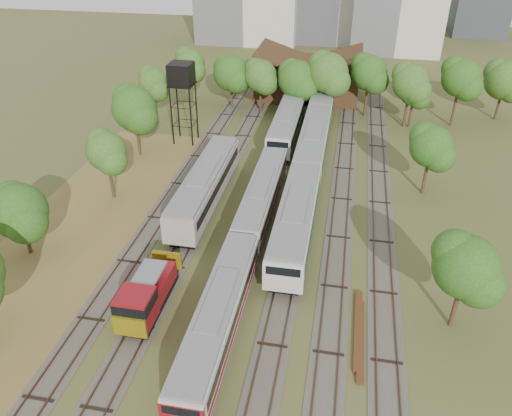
% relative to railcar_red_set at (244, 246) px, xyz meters
% --- Properties ---
extents(ground, '(240.00, 240.00, 0.00)m').
position_rel_railcar_red_set_xyz_m(ground, '(2.00, -12.28, -1.79)').
color(ground, '#475123').
rests_on(ground, ground).
extents(dry_grass_patch, '(14.00, 60.00, 0.04)m').
position_rel_railcar_red_set_xyz_m(dry_grass_patch, '(-16.00, -4.28, -1.77)').
color(dry_grass_patch, brown).
rests_on(dry_grass_patch, ground).
extents(tracks, '(24.60, 80.00, 0.19)m').
position_rel_railcar_red_set_xyz_m(tracks, '(1.33, 12.72, -1.74)').
color(tracks, '#4C473D').
rests_on(tracks, ground).
extents(railcar_red_set, '(2.74, 34.58, 3.38)m').
position_rel_railcar_red_set_xyz_m(railcar_red_set, '(0.00, 0.00, 0.00)').
color(railcar_red_set, black).
rests_on(railcar_red_set, ground).
extents(railcar_green_set, '(3.26, 52.08, 4.03)m').
position_rel_railcar_red_set_xyz_m(railcar_green_set, '(4.00, 21.72, 0.35)').
color(railcar_green_set, black).
rests_on(railcar_green_set, ground).
extents(railcar_rear, '(3.09, 16.07, 3.82)m').
position_rel_railcar_red_set_xyz_m(railcar_rear, '(0.00, 27.25, 0.24)').
color(railcar_rear, black).
rests_on(railcar_rear, ground).
extents(shunter_locomotive, '(2.56, 8.10, 3.35)m').
position_rel_railcar_red_set_xyz_m(shunter_locomotive, '(-6.00, -7.55, -0.20)').
color(shunter_locomotive, black).
rests_on(shunter_locomotive, ground).
extents(old_grey_coach, '(3.15, 18.00, 3.90)m').
position_rel_railcar_red_set_xyz_m(old_grey_coach, '(-6.00, 9.22, 0.34)').
color(old_grey_coach, black).
rests_on(old_grey_coach, ground).
extents(water_tower, '(2.99, 2.99, 10.35)m').
position_rel_railcar_red_set_xyz_m(water_tower, '(-12.99, 24.31, 6.93)').
color(water_tower, black).
rests_on(water_tower, ground).
extents(rail_pile_near, '(0.55, 8.25, 0.27)m').
position_rel_railcar_red_set_xyz_m(rail_pile_near, '(10.00, -6.40, -1.65)').
color(rail_pile_near, '#593519').
rests_on(rail_pile_near, ground).
extents(rail_pile_far, '(0.50, 8.02, 0.26)m').
position_rel_railcar_red_set_xyz_m(rail_pile_far, '(10.20, -7.41, -1.65)').
color(rail_pile_far, '#593519').
rests_on(rail_pile_far, ground).
extents(maintenance_shed, '(16.45, 11.55, 7.58)m').
position_rel_railcar_red_set_xyz_m(maintenance_shed, '(1.00, 45.70, 1.13)').
color(maintenance_shed, '#3D2216').
rests_on(maintenance_shed, ground).
extents(tree_band_left, '(7.69, 56.19, 8.76)m').
position_rel_railcar_red_set_xyz_m(tree_band_left, '(-18.02, 0.68, 3.74)').
color(tree_band_left, '#382616').
rests_on(tree_band_left, ground).
extents(tree_band_far, '(50.62, 10.57, 9.54)m').
position_rel_railcar_red_set_xyz_m(tree_band_far, '(6.80, 37.24, 4.28)').
color(tree_band_far, '#382616').
rests_on(tree_band_far, ground).
extents(tree_band_right, '(4.78, 43.72, 7.83)m').
position_rel_railcar_red_set_xyz_m(tree_band_right, '(16.63, 12.48, 3.64)').
color(tree_band_right, '#382616').
rests_on(tree_band_right, ground).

